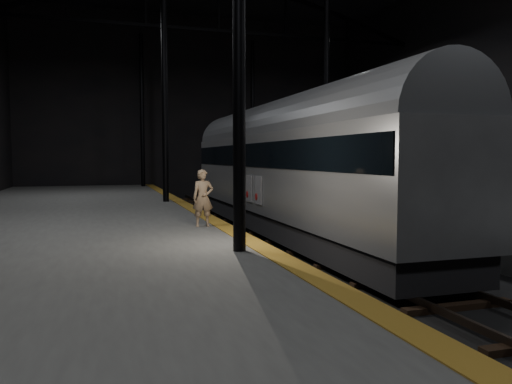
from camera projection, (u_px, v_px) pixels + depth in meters
name	position (u px, v px, depth m)	size (l,w,h in m)	color
ground	(324.00, 253.00, 15.29)	(44.00, 44.00, 0.00)	black
platform_left	(62.00, 250.00, 13.02)	(9.00, 43.80, 1.00)	#4A4A48
tactile_strip	(221.00, 224.00, 14.25)	(0.50, 43.80, 0.01)	olive
track	(324.00, 250.00, 15.28)	(2.40, 43.00, 0.24)	#3F3328
train	(286.00, 162.00, 18.23)	(2.77, 18.44, 4.93)	gray
woman	(203.00, 198.00, 13.84)	(0.58, 0.38, 1.59)	tan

